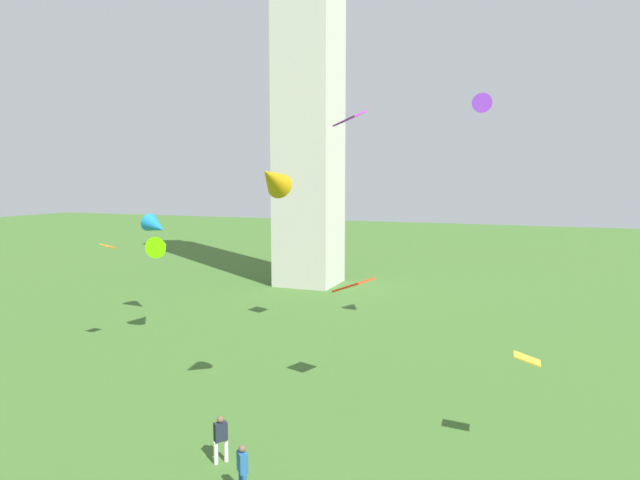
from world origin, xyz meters
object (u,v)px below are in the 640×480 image
at_px(kite_flying_1, 527,359).
at_px(kite_flying_5, 161,246).
at_px(kite_flying_2, 109,246).
at_px(kite_flying_4, 156,226).
at_px(person_0, 221,436).
at_px(kite_flying_7, 353,285).
at_px(person_1, 242,467).
at_px(kite_flying_3, 482,105).
at_px(kite_flying_6, 272,179).
at_px(kite_flying_0, 350,119).

distance_m(kite_flying_1, kite_flying_5, 22.64).
height_order(kite_flying_2, kite_flying_4, kite_flying_4).
xyz_separation_m(person_0, kite_flying_7, (2.42, 7.40, 4.13)).
distance_m(kite_flying_1, kite_flying_2, 22.66).
height_order(person_1, kite_flying_7, kite_flying_7).
height_order(kite_flying_3, kite_flying_6, kite_flying_3).
bearing_deg(person_1, kite_flying_1, 79.03).
relative_size(person_0, kite_flying_6, 0.97).
xyz_separation_m(person_1, kite_flying_1, (8.10, 5.63, 2.67)).
bearing_deg(kite_flying_4, person_1, -117.18).
xyz_separation_m(person_0, kite_flying_4, (-14.22, 15.06, 5.64)).
height_order(kite_flying_1, kite_flying_7, kite_flying_7).
relative_size(kite_flying_5, kite_flying_6, 1.21).
xyz_separation_m(person_1, kite_flying_5, (-13.09, 13.35, 4.78)).
bearing_deg(kite_flying_1, person_1, -147.24).
height_order(person_1, kite_flying_1, kite_flying_1).
xyz_separation_m(person_1, kite_flying_4, (-15.90, 16.54, 5.66)).
bearing_deg(kite_flying_2, kite_flying_0, 107.61).
height_order(kite_flying_0, kite_flying_3, kite_flying_3).
xyz_separation_m(kite_flying_3, kite_flying_6, (-6.32, -14.08, -4.16)).
distance_m(person_1, kite_flying_0, 19.71).
bearing_deg(person_1, kite_flying_5, 178.64).
relative_size(kite_flying_3, kite_flying_6, 0.96).
relative_size(kite_flying_1, kite_flying_6, 0.53).
height_order(kite_flying_0, kite_flying_4, kite_flying_0).
bearing_deg(person_1, kite_flying_2, -171.15).
bearing_deg(kite_flying_3, kite_flying_4, 0.81).
height_order(person_0, kite_flying_1, kite_flying_1).
distance_m(person_1, kite_flying_1, 10.22).
height_order(kite_flying_3, kite_flying_5, kite_flying_3).
bearing_deg(kite_flying_5, kite_flying_2, 57.77).
height_order(person_1, kite_flying_3, kite_flying_3).
distance_m(kite_flying_3, kite_flying_6, 15.99).
relative_size(person_1, kite_flying_5, 0.79).
height_order(kite_flying_1, kite_flying_5, kite_flying_5).
height_order(kite_flying_1, kite_flying_2, kite_flying_2).
bearing_deg(kite_flying_2, kite_flying_4, -170.01).
height_order(person_0, kite_flying_3, kite_flying_3).
bearing_deg(kite_flying_4, kite_flying_7, -95.79).
height_order(kite_flying_1, kite_flying_4, kite_flying_4).
bearing_deg(kite_flying_0, kite_flying_3, -129.74).
height_order(kite_flying_2, kite_flying_5, kite_flying_5).
bearing_deg(kite_flying_4, kite_flying_0, -75.72).
distance_m(person_0, person_1, 2.24).
bearing_deg(kite_flying_4, kite_flying_5, -119.67).
relative_size(kite_flying_2, kite_flying_7, 0.48).
height_order(kite_flying_0, kite_flying_1, kite_flying_0).
bearing_deg(kite_flying_5, kite_flying_3, 178.97).
bearing_deg(kite_flying_3, kite_flying_2, 19.45).
relative_size(person_1, kite_flying_1, 1.81).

